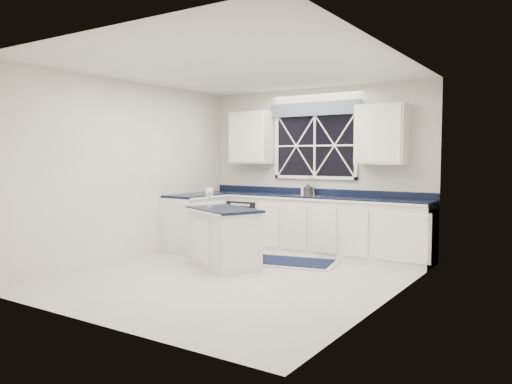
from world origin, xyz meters
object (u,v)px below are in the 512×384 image
Objects in this scene: island at (224,238)px; kettle at (308,190)px; wine_glass at (209,193)px; faucet at (313,185)px; dishwasher at (251,223)px; soap_bottle at (304,189)px.

kettle is at bearing 99.65° from island.
kettle is at bearing 63.93° from wine_glass.
wine_glass is (-0.32, 0.09, 0.62)m from island.
faucet is 1.98m from island.
faucet is at bearing 99.46° from island.
faucet is (1.10, 0.19, 0.69)m from dishwasher.
faucet is at bearing 11.69° from soap_bottle.
dishwasher is at bearing -169.98° from faucet.
wine_glass is (-0.82, -1.71, -0.05)m from faucet.
faucet is 1.71× the size of soap_bottle.
kettle is (-0.03, -0.10, -0.07)m from faucet.
dishwasher is 1.15m from soap_bottle.
soap_bottle is (-0.12, 0.07, 0.00)m from kettle.
island is 5.25× the size of kettle.
faucet is 1.89m from wine_glass.
faucet is 0.17m from soap_bottle.
faucet reaches higher than kettle.
soap_bottle is at bearing 103.81° from island.
dishwasher is 1.71m from island.
island is (0.60, -1.60, 0.01)m from dishwasher.
kettle reaches higher than dishwasher.
kettle is 0.14m from soap_bottle.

